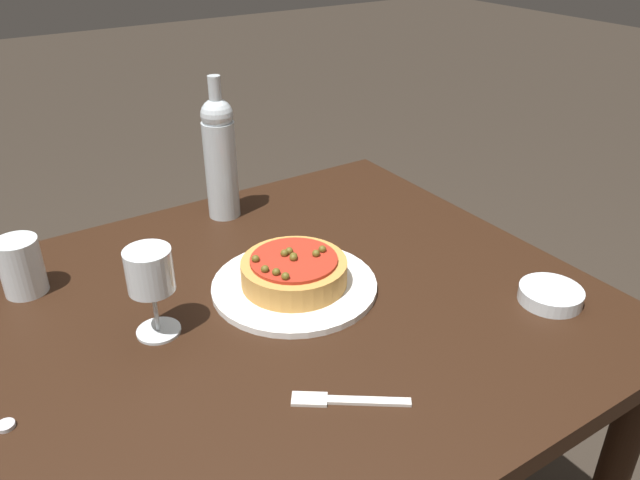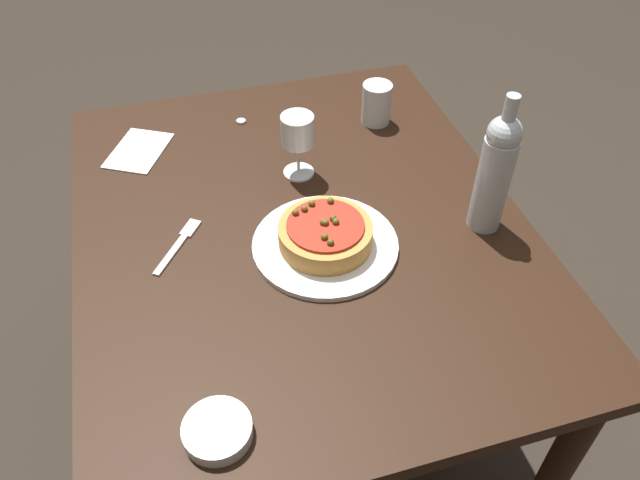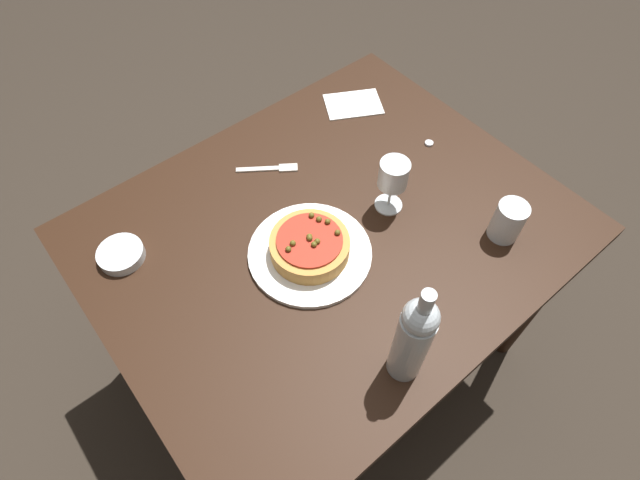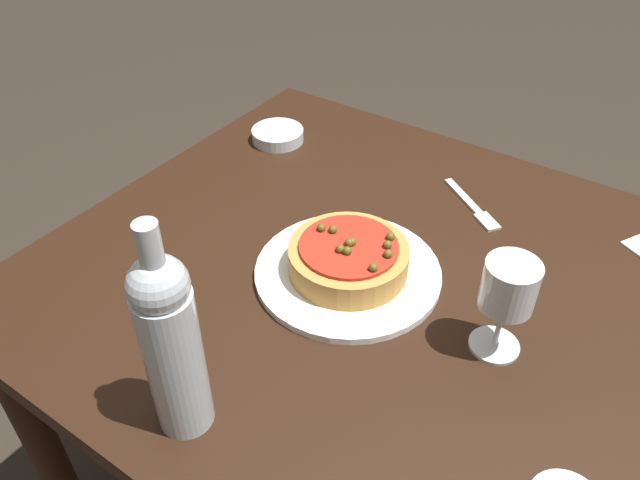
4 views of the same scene
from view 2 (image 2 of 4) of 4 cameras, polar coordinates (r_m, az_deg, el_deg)
ground_plane at (r=1.90m, az=-1.28°, el=-15.24°), size 14.00×14.00×0.00m
dining_table at (r=1.38m, az=-1.69°, el=-1.37°), size 1.14×0.93×0.75m
dinner_plate at (r=1.26m, az=0.48°, el=-0.44°), size 0.29×0.29×0.01m
pizza at (r=1.23m, az=0.48°, el=0.58°), size 0.19×0.19×0.06m
wine_glass at (r=1.38m, az=-2.07°, el=9.72°), size 0.07×0.07×0.15m
wine_bottle at (r=1.27m, az=15.74°, el=6.09°), size 0.07×0.07×0.31m
water_cup at (r=1.59m, az=5.18°, el=12.33°), size 0.07×0.07×0.10m
side_bowl at (r=1.01m, az=-9.36°, el=-16.82°), size 0.11×0.11×0.03m
fork at (r=1.30m, az=-12.71°, el=-0.25°), size 0.15×0.11×0.00m
paper_napkin at (r=1.57m, az=-16.25°, el=7.85°), size 0.20×0.18×0.00m
bottle_cap at (r=1.62m, az=-7.23°, el=10.72°), size 0.02×0.02×0.01m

